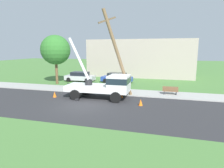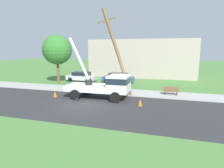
# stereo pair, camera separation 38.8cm
# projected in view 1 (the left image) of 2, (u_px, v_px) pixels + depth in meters

# --- Properties ---
(ground_plane) EXTENTS (120.00, 120.00, 0.00)m
(ground_plane) POSITION_uv_depth(u_px,v_px,m) (116.00, 82.00, 28.10)
(ground_plane) COLOR #477538
(road_asphalt) EXTENTS (80.00, 8.55, 0.01)m
(road_asphalt) POSITION_uv_depth(u_px,v_px,m) (82.00, 105.00, 16.73)
(road_asphalt) COLOR #2B2B2D
(road_asphalt) RESTS_ON ground
(sidewalk_strip) EXTENTS (80.00, 3.10, 0.10)m
(sidewalk_strip) POSITION_uv_depth(u_px,v_px,m) (103.00, 91.00, 22.24)
(sidewalk_strip) COLOR #9E9E99
(sidewalk_strip) RESTS_ON ground
(utility_truck) EXTENTS (6.80, 3.20, 5.98)m
(utility_truck) POSITION_uv_depth(u_px,v_px,m) (106.00, 85.00, 18.69)
(utility_truck) COLOR silver
(utility_truck) RESTS_ON ground
(leaning_utility_pole) EXTENTS (3.10, 2.36, 8.59)m
(leaning_utility_pole) POSITION_uv_depth(u_px,v_px,m) (118.00, 53.00, 18.92)
(leaning_utility_pole) COLOR brown
(leaning_utility_pole) RESTS_ON ground
(traffic_cone_ahead) EXTENTS (0.36, 0.36, 0.56)m
(traffic_cone_ahead) POSITION_uv_depth(u_px,v_px,m) (141.00, 102.00, 16.58)
(traffic_cone_ahead) COLOR orange
(traffic_cone_ahead) RESTS_ON ground
(traffic_cone_behind) EXTENTS (0.36, 0.36, 0.56)m
(traffic_cone_behind) POSITION_uv_depth(u_px,v_px,m) (55.00, 94.00, 19.48)
(traffic_cone_behind) COLOR orange
(traffic_cone_behind) RESTS_ON ground
(traffic_cone_curbside) EXTENTS (0.36, 0.36, 0.56)m
(traffic_cone_curbside) POSITION_uv_depth(u_px,v_px,m) (121.00, 95.00, 19.38)
(traffic_cone_curbside) COLOR orange
(traffic_cone_curbside) RESTS_ON ground
(parked_sedan_silver) EXTENTS (4.43, 2.08, 1.42)m
(parked_sedan_silver) POSITION_uv_depth(u_px,v_px,m) (80.00, 77.00, 29.01)
(parked_sedan_silver) COLOR #B7B7BF
(parked_sedan_silver) RESTS_ON ground
(parked_sedan_blue) EXTENTS (4.54, 2.26, 1.42)m
(parked_sedan_blue) POSITION_uv_depth(u_px,v_px,m) (117.00, 78.00, 27.83)
(parked_sedan_blue) COLOR #263F99
(parked_sedan_blue) RESTS_ON ground
(park_bench) EXTENTS (1.60, 0.45, 0.90)m
(park_bench) POSITION_uv_depth(u_px,v_px,m) (170.00, 91.00, 20.28)
(park_bench) COLOR brown
(park_bench) RESTS_ON ground
(roadside_tree_near) EXTENTS (4.00, 4.00, 6.69)m
(roadside_tree_near) POSITION_uv_depth(u_px,v_px,m) (56.00, 50.00, 26.20)
(roadside_tree_near) COLOR brown
(roadside_tree_near) RESTS_ON ground
(lowrise_building_backdrop) EXTENTS (18.00, 6.00, 6.40)m
(lowrise_building_backdrop) POSITION_uv_depth(u_px,v_px,m) (140.00, 58.00, 34.22)
(lowrise_building_backdrop) COLOR #A5998C
(lowrise_building_backdrop) RESTS_ON ground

